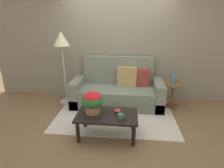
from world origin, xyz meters
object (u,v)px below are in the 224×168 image
object	(u,v)px
couch	(118,91)
coffee_mug	(121,116)
coffee_table	(107,118)
potted_plant	(92,101)
floor_lamp	(62,44)
snack_bowl	(117,111)
side_table	(173,91)
table_vase	(173,78)

from	to	relation	value
couch	coffee_mug	size ratio (longest dim) A/B	15.26
coffee_table	potted_plant	size ratio (longest dim) A/B	2.76
couch	floor_lamp	bearing A→B (deg)	-177.97
coffee_mug	snack_bowl	size ratio (longest dim) A/B	1.17
couch	potted_plant	bearing A→B (deg)	-105.50
couch	coffee_table	xyz separation A→B (m)	(-0.11, -1.29, 0.02)
side_table	table_vase	size ratio (longest dim) A/B	2.09
potted_plant	table_vase	xyz separation A→B (m)	(1.58, 1.22, 0.06)
coffee_table	floor_lamp	world-z (taller)	floor_lamp
couch	coffee_mug	distance (m)	1.43
snack_bowl	potted_plant	bearing A→B (deg)	-172.28
coffee_table	potted_plant	distance (m)	0.38
coffee_table	table_vase	bearing A→B (deg)	42.96
potted_plant	snack_bowl	xyz separation A→B (m)	(0.42, 0.06, -0.19)
side_table	table_vase	world-z (taller)	table_vase
coffee_mug	snack_bowl	distance (m)	0.22
couch	potted_plant	size ratio (longest dim) A/B	5.59
table_vase	floor_lamp	bearing A→B (deg)	179.98
coffee_mug	side_table	bearing A→B (deg)	50.42
coffee_table	side_table	bearing A→B (deg)	42.25
couch	table_vase	distance (m)	1.29
coffee_mug	coffee_table	bearing A→B (deg)	152.72
potted_plant	side_table	bearing A→B (deg)	36.95
couch	snack_bowl	xyz separation A→B (m)	(0.07, -1.21, 0.12)
floor_lamp	potted_plant	size ratio (longest dim) A/B	4.54
potted_plant	table_vase	world-z (taller)	table_vase
coffee_table	coffee_mug	xyz separation A→B (m)	(0.24, -0.12, 0.11)
floor_lamp	snack_bowl	world-z (taller)	floor_lamp
floor_lamp	table_vase	xyz separation A→B (m)	(2.50, -0.00, -0.70)
coffee_table	coffee_mug	distance (m)	0.29
potted_plant	snack_bowl	world-z (taller)	potted_plant
couch	potted_plant	distance (m)	1.35
couch	side_table	size ratio (longest dim) A/B	3.54
snack_bowl	table_vase	distance (m)	1.66
snack_bowl	table_vase	xyz separation A→B (m)	(1.17, 1.16, 0.25)
side_table	potted_plant	size ratio (longest dim) A/B	1.58
floor_lamp	coffee_mug	world-z (taller)	floor_lamp
floor_lamp	couch	bearing A→B (deg)	2.03
potted_plant	coffee_mug	xyz separation A→B (m)	(0.48, -0.15, -0.18)
potted_plant	coffee_table	bearing A→B (deg)	-6.30
side_table	table_vase	bearing A→B (deg)	141.19
coffee_mug	table_vase	xyz separation A→B (m)	(1.10, 1.37, 0.24)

